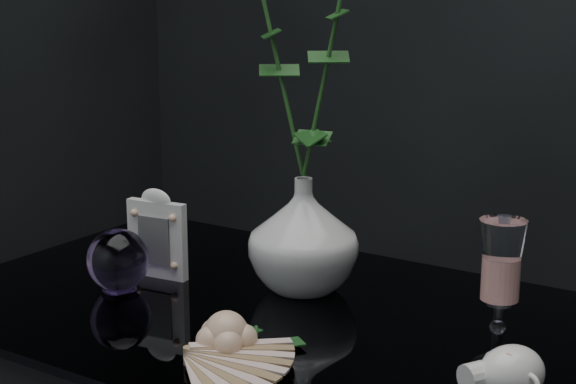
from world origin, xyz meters
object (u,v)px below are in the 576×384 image
Objects in this scene: paperweight at (118,260)px; pearl_jar at (512,371)px; vase at (303,235)px; loose_rose at (226,333)px; picture_frame at (157,233)px; wine_glass at (499,295)px.

pearl_jar is (0.58, -0.02, -0.01)m from paperweight.
vase reaches higher than paperweight.
loose_rose is 0.33m from pearl_jar.
vase is at bearing -174.89° from pearl_jar.
paperweight is at bearing -146.69° from vase.
picture_frame is at bearing -162.01° from vase.
wine_glass reaches higher than vase.
vase is 0.25m from loose_rose.
picture_frame is at bearing -159.90° from pearl_jar.
wine_glass is 1.95× the size of paperweight.
vase is 1.21× the size of picture_frame.
loose_rose is 0.73× the size of pearl_jar.
paperweight is at bearing 135.48° from loose_rose.
loose_rose is (0.05, -0.24, -0.05)m from vase.
pearl_jar reaches higher than loose_rose.
vase is at bearing 11.34° from picture_frame.
vase is 0.34m from wine_glass.
paperweight is (-0.22, -0.14, -0.04)m from vase.
pearl_jar is at bearing -16.36° from picture_frame.
picture_frame is 1.51× the size of paperweight.
picture_frame is at bearing 176.44° from wine_glass.
picture_frame reaches higher than loose_rose.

